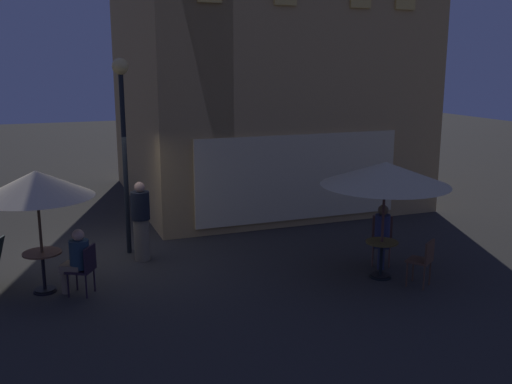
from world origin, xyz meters
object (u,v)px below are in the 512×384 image
at_px(cafe_table_0, 381,254).
at_px(cafe_chair_0, 382,235).
at_px(patio_umbrella_0, 385,174).
at_px(street_lamp_near_corner, 123,116).
at_px(patio_umbrella_1, 36,185).
at_px(patron_seated_0, 382,232).
at_px(cafe_chair_2, 85,266).
at_px(cafe_table_1, 43,264).
at_px(cafe_chair_1, 424,258).
at_px(patron_seated_1, 77,257).
at_px(patron_standing_2, 141,221).

bearing_deg(cafe_table_0, cafe_chair_0, 57.07).
bearing_deg(cafe_chair_0, patio_umbrella_0, 0.00).
relative_size(street_lamp_near_corner, patio_umbrella_0, 1.72).
height_order(street_lamp_near_corner, patio_umbrella_1, street_lamp_near_corner).
height_order(street_lamp_near_corner, patron_seated_0, street_lamp_near_corner).
bearing_deg(cafe_chair_2, cafe_table_1, -0.00).
xyz_separation_m(cafe_table_1, patron_seated_0, (6.37, -0.90, 0.18)).
relative_size(cafe_chair_1, patron_seated_0, 0.71).
bearing_deg(street_lamp_near_corner, patio_umbrella_0, -36.94).
bearing_deg(patio_umbrella_0, patron_seated_1, 167.84).
height_order(patio_umbrella_0, patron_seated_1, patio_umbrella_0).
bearing_deg(street_lamp_near_corner, patio_umbrella_1, -135.72).
bearing_deg(cafe_chair_1, cafe_table_1, 37.03).
bearing_deg(cafe_table_1, patron_seated_1, -29.56).
bearing_deg(patio_umbrella_1, patio_umbrella_0, -13.95).
xyz_separation_m(cafe_table_0, cafe_table_1, (-5.99, 1.49, 0.05)).
bearing_deg(patron_seated_0, cafe_table_0, -0.00).
bearing_deg(patio_umbrella_0, cafe_chair_2, 168.30).
bearing_deg(cafe_table_1, patio_umbrella_1, 0.00).
bearing_deg(cafe_chair_1, cafe_table_0, -0.00).
distance_m(cafe_chair_0, patron_seated_1, 5.91).
height_order(cafe_chair_1, cafe_chair_2, cafe_chair_2).
distance_m(cafe_chair_2, patron_seated_0, 5.71).
bearing_deg(cafe_chair_2, cafe_table_0, -162.14).
bearing_deg(patio_umbrella_0, cafe_table_1, 166.05).
relative_size(patio_umbrella_0, patron_seated_0, 1.92).
xyz_separation_m(cafe_chair_0, patron_standing_2, (-4.52, 1.90, 0.24)).
relative_size(patio_umbrella_1, cafe_chair_1, 2.50).
relative_size(patio_umbrella_1, patron_seated_1, 1.85).
xyz_separation_m(cafe_chair_2, patron_seated_1, (-0.13, 0.07, 0.14)).
distance_m(patio_umbrella_0, cafe_chair_1, 1.67).
relative_size(patron_seated_0, patron_standing_2, 0.75).
distance_m(patio_umbrella_1, cafe_chair_1, 6.94).
xyz_separation_m(cafe_chair_2, patron_standing_2, (1.24, 1.52, 0.28)).
xyz_separation_m(street_lamp_near_corner, cafe_chair_2, (-1.06, -2.09, -2.39)).
distance_m(patio_umbrella_1, cafe_chair_0, 6.64).
xyz_separation_m(street_lamp_near_corner, cafe_chair_0, (4.71, -2.47, -2.34)).
bearing_deg(patron_seated_1, cafe_table_1, 0.00).
distance_m(street_lamp_near_corner, patio_umbrella_0, 5.39).
bearing_deg(patron_standing_2, cafe_chair_2, 72.01).
height_order(patio_umbrella_1, patron_seated_0, patio_umbrella_1).
distance_m(cafe_table_0, patron_seated_1, 5.56).
distance_m(street_lamp_near_corner, cafe_chair_2, 3.35).
bearing_deg(cafe_chair_0, patron_seated_1, -61.46).
relative_size(street_lamp_near_corner, patron_seated_1, 3.43).
bearing_deg(patio_umbrella_1, cafe_chair_0, -6.80).
bearing_deg(patio_umbrella_1, patron_seated_1, -29.56).
distance_m(cafe_table_0, patron_standing_2, 4.84).
relative_size(cafe_table_0, cafe_chair_2, 0.80).
xyz_separation_m(cafe_chair_0, patron_seated_1, (-5.89, 0.45, 0.09)).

